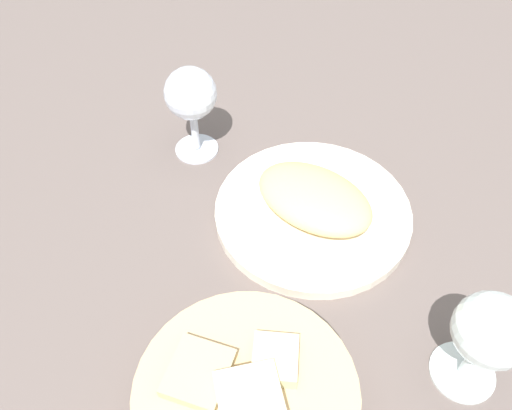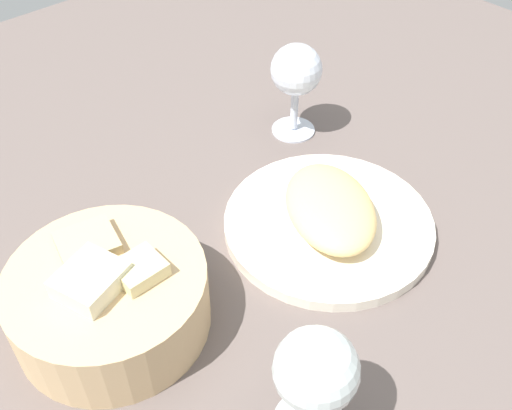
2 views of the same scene
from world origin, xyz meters
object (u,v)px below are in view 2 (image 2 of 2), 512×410
at_px(bread_basket, 109,296).
at_px(wine_glass_far, 316,375).
at_px(plate, 328,224).
at_px(wine_glass_near, 296,75).

distance_m(bread_basket, wine_glass_far, 0.21).
bearing_deg(plate, wine_glass_far, 128.99).
relative_size(bread_basket, wine_glass_near, 1.47).
relative_size(plate, wine_glass_far, 1.95).
bearing_deg(bread_basket, wine_glass_near, -73.33).
xyz_separation_m(bread_basket, wine_glass_far, (-0.20, -0.06, 0.04)).
xyz_separation_m(wine_glass_near, wine_glass_far, (-0.30, 0.28, -0.01)).
height_order(plate, wine_glass_far, wine_glass_far).
bearing_deg(bread_basket, wine_glass_far, -162.68).
distance_m(wine_glass_near, wine_glass_far, 0.41).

